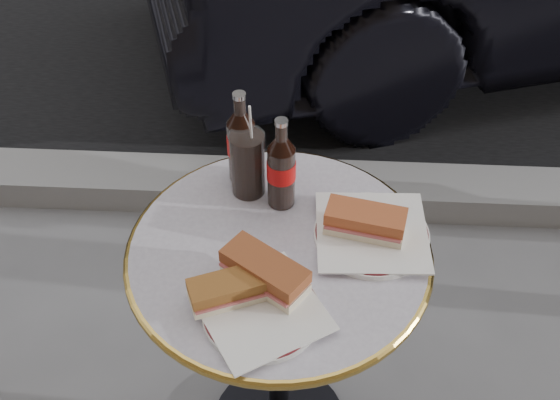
# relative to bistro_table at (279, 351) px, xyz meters

# --- Properties ---
(curb) EXTENTS (40.00, 0.20, 0.12)m
(curb) POSITION_rel_bistro_table_xyz_m (0.00, 0.90, -0.32)
(curb) COLOR gray
(curb) RESTS_ON ground
(bistro_table) EXTENTS (0.62, 0.62, 0.73)m
(bistro_table) POSITION_rel_bistro_table_xyz_m (0.00, 0.00, 0.00)
(bistro_table) COLOR #BAB2C4
(bistro_table) RESTS_ON ground
(plate_left) EXTENTS (0.28, 0.28, 0.01)m
(plate_left) POSITION_rel_bistro_table_xyz_m (-0.02, -0.16, 0.37)
(plate_left) COLOR silver
(plate_left) RESTS_ON bistro_table
(plate_right) EXTENTS (0.27, 0.27, 0.01)m
(plate_right) POSITION_rel_bistro_table_xyz_m (0.19, 0.04, 0.37)
(plate_right) COLOR white
(plate_right) RESTS_ON bistro_table
(sandwich_left_a) EXTENTS (0.16, 0.12, 0.05)m
(sandwich_left_a) POSITION_rel_bistro_table_xyz_m (-0.08, -0.14, 0.40)
(sandwich_left_a) COLOR brown
(sandwich_left_a) RESTS_ON plate_left
(sandwich_left_b) EXTENTS (0.18, 0.16, 0.06)m
(sandwich_left_b) POSITION_rel_bistro_table_xyz_m (-0.02, -0.10, 0.41)
(sandwich_left_b) COLOR brown
(sandwich_left_b) RESTS_ON plate_left
(sandwich_right) EXTENTS (0.17, 0.11, 0.06)m
(sandwich_right) POSITION_rel_bistro_table_xyz_m (0.17, 0.04, 0.41)
(sandwich_right) COLOR #B1532D
(sandwich_right) RESTS_ON plate_right
(cola_bottle_left) EXTENTS (0.08, 0.08, 0.23)m
(cola_bottle_left) POSITION_rel_bistro_table_xyz_m (-0.09, 0.21, 0.48)
(cola_bottle_left) COLOR black
(cola_bottle_left) RESTS_ON bistro_table
(cola_bottle_right) EXTENTS (0.07, 0.07, 0.22)m
(cola_bottle_right) POSITION_rel_bistro_table_xyz_m (-0.00, 0.14, 0.48)
(cola_bottle_right) COLOR black
(cola_bottle_right) RESTS_ON bistro_table
(cola_glass) EXTENTS (0.10, 0.10, 0.16)m
(cola_glass) POSITION_rel_bistro_table_xyz_m (-0.07, 0.17, 0.44)
(cola_glass) COLOR black
(cola_glass) RESTS_ON bistro_table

